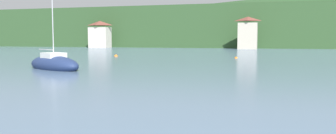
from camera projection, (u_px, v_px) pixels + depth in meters
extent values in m
cube|color=#2D4C28|center=(255.00, 28.00, 137.15)|extent=(352.00, 66.19, 13.94)
cube|color=beige|center=(100.00, 38.00, 113.84)|extent=(6.40, 4.20, 6.66)
pyramid|color=brown|center=(100.00, 23.00, 113.45)|extent=(6.72, 4.41, 1.47)
cube|color=#BCB29E|center=(248.00, 36.00, 99.89)|extent=(5.39, 3.56, 7.51)
pyramid|color=brown|center=(248.00, 19.00, 99.48)|extent=(5.66, 3.73, 1.24)
ellipsoid|color=navy|center=(54.00, 65.00, 34.97)|extent=(8.65, 6.33, 1.87)
cylinder|color=#B7B7BC|center=(53.00, 19.00, 34.59)|extent=(0.10, 0.10, 8.09)
cylinder|color=#ADADB2|center=(46.00, 50.00, 35.94)|extent=(2.83, 1.55, 0.09)
cube|color=silver|center=(54.00, 56.00, 34.89)|extent=(2.75, 2.60, 0.71)
sphere|color=orange|center=(236.00, 58.00, 53.75)|extent=(0.47, 0.47, 0.47)
sphere|color=orange|center=(116.00, 56.00, 59.62)|extent=(0.60, 0.60, 0.60)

